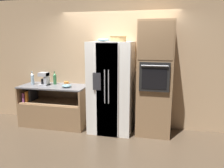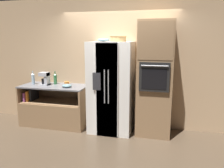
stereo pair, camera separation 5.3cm
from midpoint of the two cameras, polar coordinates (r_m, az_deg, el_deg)
ground_plane at (r=4.77m, az=0.98°, el=-12.06°), size 20.00×20.00×0.00m
wall_back at (r=4.81m, az=2.14°, el=5.43°), size 12.00×0.06×2.80m
counter_left at (r=5.17m, az=-14.40°, el=-6.68°), size 1.48×0.67×0.91m
refrigerator at (r=4.52m, az=0.12°, el=-0.92°), size 0.88×0.75×1.87m
wall_oven at (r=4.42m, az=11.46°, el=1.26°), size 0.68×0.67×2.27m
wicker_basket at (r=4.33m, az=1.96°, el=11.85°), size 0.33×0.33×0.12m
fruit_bowl at (r=4.49m, az=-1.88°, el=11.45°), size 0.25×0.25×0.07m
bottle_tall at (r=5.14m, az=-14.31°, el=1.39°), size 0.07×0.07×0.30m
bottle_short at (r=5.29m, az=-19.63°, el=1.39°), size 0.07×0.07×0.31m
mug at (r=4.96m, az=-11.42°, el=0.16°), size 0.13×0.10×0.09m
mixing_bowl at (r=4.77m, az=-11.42°, el=-0.43°), size 0.20×0.20×0.07m
coffee_maker at (r=5.11m, az=-16.75°, el=1.48°), size 0.20×0.18×0.28m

